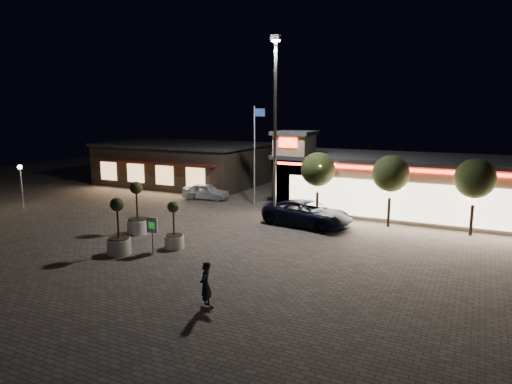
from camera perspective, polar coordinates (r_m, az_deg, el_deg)
The scene contains 17 objects.
ground at distance 25.30m, azimuth -9.40°, elevation -7.60°, with size 90.00×90.00×0.00m, color #685D54.
retail_building at distance 36.03m, azimuth 18.51°, elevation 0.94°, with size 20.40×8.40×6.10m.
restaurant_building at distance 48.82m, azimuth -9.20°, elevation 3.58°, with size 16.40×11.00×4.30m.
floodlight_pole at distance 30.08m, azimuth 2.40°, elevation 8.94°, with size 0.60×0.40×12.38m.
flagpole at distance 36.38m, azimuth -0.06°, elevation 5.57°, with size 0.95×0.10×8.00m.
lamp_post_west at distance 40.20m, azimuth -27.34°, elevation 1.59°, with size 0.36×0.36×3.48m.
string_tree_a at distance 32.41m, azimuth 7.75°, elevation 2.81°, with size 2.42×2.42×4.79m.
string_tree_b at distance 31.20m, azimuth 16.49°, elevation 2.20°, with size 2.42×2.42×4.79m.
string_tree_c at distance 30.76m, azimuth 25.69°, elevation 1.50°, with size 2.42×2.42×4.79m.
pickup_truck at distance 30.75m, azimuth 6.45°, elevation -2.70°, with size 2.82×6.11×1.70m, color black.
white_sedan at distance 39.93m, azimuth -6.28°, elevation 0.08°, with size 1.66×4.12×1.40m, color silver.
pedestrian at distance 18.37m, azimuth -6.34°, elevation -11.44°, with size 0.67×0.44×1.84m, color black.
dog at distance 17.91m, azimuth -6.03°, elevation -14.26°, with size 0.53×0.23×0.28m.
planter_left at distance 29.58m, azimuth -14.59°, elevation -3.13°, with size 1.35×1.35×3.33m.
planter_mid at distance 25.75m, azimuth -16.79°, elevation -5.38°, with size 1.26×1.26×3.10m.
planter_right at distance 26.11m, azimuth -10.21°, elevation -5.16°, with size 1.10×1.10×2.69m.
valet_sign at distance 25.26m, azimuth -12.85°, elevation -4.45°, with size 0.66×0.14×2.00m.
Camera 1 is at (14.21, -19.48, 7.68)m, focal length 32.00 mm.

